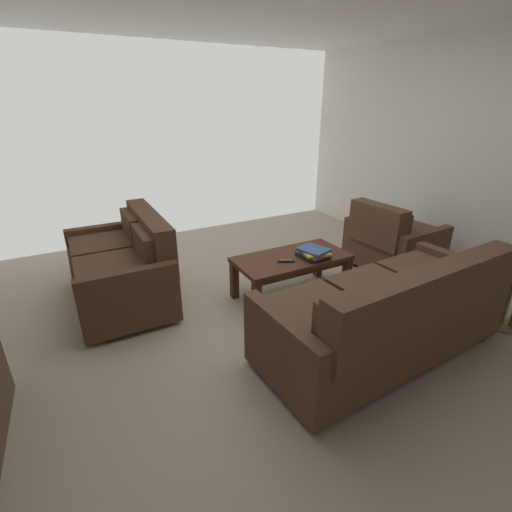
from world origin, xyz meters
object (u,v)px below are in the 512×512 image
at_px(end_table, 486,276).
at_px(tv_remote, 286,261).
at_px(loveseat_near, 124,266).
at_px(coffee_table, 292,263).
at_px(sofa_main, 389,314).
at_px(armchair_side, 391,241).
at_px(book_stack, 314,253).

xyz_separation_m(end_table, tv_remote, (1.27, -1.12, -0.03)).
distance_m(loveseat_near, coffee_table, 1.61).
relative_size(sofa_main, loveseat_near, 1.41).
height_order(sofa_main, end_table, sofa_main).
distance_m(loveseat_near, armchair_side, 2.89).
bearing_deg(coffee_table, sofa_main, 95.49).
relative_size(book_stack, tv_remote, 1.95).
xyz_separation_m(loveseat_near, tv_remote, (-1.33, 0.78, 0.07)).
relative_size(end_table, book_stack, 1.78).
xyz_separation_m(sofa_main, armchair_side, (-1.24, -1.12, -0.02)).
bearing_deg(end_table, book_stack, -47.89).
bearing_deg(armchair_side, coffee_table, -0.51).
bearing_deg(loveseat_near, sofa_main, 130.47).
distance_m(book_stack, tv_remote, 0.30).
relative_size(armchair_side, book_stack, 2.84).
height_order(loveseat_near, tv_remote, loveseat_near).
xyz_separation_m(coffee_table, armchair_side, (-1.35, 0.01, -0.01)).
distance_m(end_table, book_stack, 1.46).
height_order(end_table, armchair_side, armchair_side).
bearing_deg(book_stack, end_table, 132.11).
bearing_deg(coffee_table, armchair_side, 179.49).
relative_size(sofa_main, end_table, 3.49).
relative_size(end_table, tv_remote, 3.48).
relative_size(coffee_table, book_stack, 3.52).
bearing_deg(book_stack, sofa_main, 86.58).
relative_size(coffee_table, end_table, 1.98).
height_order(coffee_table, book_stack, book_stack).
relative_size(loveseat_near, coffee_table, 1.25).
height_order(coffee_table, armchair_side, armchair_side).
bearing_deg(tv_remote, book_stack, 172.95).
bearing_deg(book_stack, armchair_side, -174.83).
height_order(book_stack, tv_remote, book_stack).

